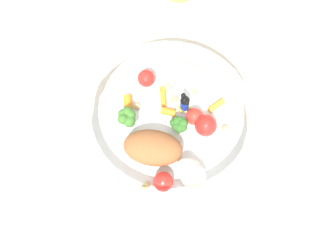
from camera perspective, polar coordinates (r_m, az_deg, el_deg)
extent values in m
plane|color=silver|center=(0.67, -1.16, -1.06)|extent=(2.40, 2.40, 0.00)
cylinder|color=white|center=(0.66, 0.00, -0.93)|extent=(0.23, 0.23, 0.01)
torus|color=white|center=(0.61, 0.00, 0.80)|extent=(0.24, 0.24, 0.01)
ellipsoid|color=brown|center=(0.63, -1.95, -2.82)|extent=(0.10, 0.08, 0.04)
cylinder|color=#8EB766|center=(0.65, 1.44, -0.33)|extent=(0.01, 0.01, 0.01)
sphere|color=#2D6023|center=(0.63, 1.95, 0.37)|extent=(0.01, 0.01, 0.01)
sphere|color=#2D6023|center=(0.64, 1.61, 0.69)|extent=(0.01, 0.01, 0.01)
sphere|color=#2D6023|center=(0.64, 1.23, 0.54)|extent=(0.02, 0.02, 0.02)
sphere|color=#2D6023|center=(0.64, 0.79, 0.12)|extent=(0.01, 0.01, 0.01)
sphere|color=#2D6023|center=(0.64, 1.17, -0.08)|extent=(0.01, 0.01, 0.01)
sphere|color=#2D6023|center=(0.64, 1.51, -0.22)|extent=(0.02, 0.02, 0.02)
sphere|color=#2D6023|center=(0.64, 1.90, -0.19)|extent=(0.01, 0.01, 0.01)
cylinder|color=#7FAD5B|center=(0.66, -5.07, 0.65)|extent=(0.01, 0.01, 0.02)
sphere|color=#386B28|center=(0.64, -4.78, 1.47)|extent=(0.01, 0.01, 0.01)
sphere|color=#386B28|center=(0.64, -5.24, 1.84)|extent=(0.02, 0.02, 0.02)
sphere|color=#386B28|center=(0.64, -5.84, 1.58)|extent=(0.01, 0.01, 0.01)
sphere|color=#386B28|center=(0.63, -5.81, 0.89)|extent=(0.02, 0.02, 0.02)
sphere|color=#386B28|center=(0.64, -4.96, 0.60)|extent=(0.02, 0.02, 0.02)
sphere|color=white|center=(0.63, 3.03, -5.70)|extent=(0.03, 0.03, 0.03)
sphere|color=white|center=(0.63, 2.64, -5.56)|extent=(0.03, 0.03, 0.03)
sphere|color=white|center=(0.62, 2.35, -5.36)|extent=(0.03, 0.03, 0.03)
sphere|color=white|center=(0.62, 2.55, -5.88)|extent=(0.02, 0.02, 0.02)
sphere|color=white|center=(0.62, 3.24, -6.40)|extent=(0.04, 0.04, 0.04)
cube|color=yellow|center=(0.67, 2.11, 2.38)|extent=(0.02, 0.02, 0.00)
cylinder|color=#1933B2|center=(0.66, 2.14, 2.76)|extent=(0.02, 0.02, 0.02)
sphere|color=black|center=(0.65, 2.19, 3.31)|extent=(0.01, 0.01, 0.01)
sphere|color=black|center=(0.65, 1.97, 3.93)|extent=(0.01, 0.01, 0.01)
sphere|color=black|center=(0.64, 2.43, 3.04)|extent=(0.01, 0.01, 0.01)
cylinder|color=orange|center=(0.67, -5.17, 2.80)|extent=(0.02, 0.03, 0.01)
cylinder|color=orange|center=(0.67, 6.20, 2.64)|extent=(0.03, 0.02, 0.01)
cylinder|color=orange|center=(0.68, -0.62, 3.81)|extent=(0.01, 0.03, 0.01)
cylinder|color=orange|center=(0.66, 0.04, 1.86)|extent=(0.03, 0.02, 0.01)
sphere|color=red|center=(0.68, -3.13, 6.07)|extent=(0.03, 0.03, 0.03)
sphere|color=red|center=(0.65, 4.87, 0.06)|extent=(0.03, 0.03, 0.03)
sphere|color=red|center=(0.62, -0.62, -7.16)|extent=(0.03, 0.03, 0.03)
sphere|color=red|center=(0.65, 3.40, 1.23)|extent=(0.03, 0.03, 0.03)
sphere|color=tan|center=(0.67, 0.89, 3.43)|extent=(0.01, 0.01, 0.01)
sphere|color=tan|center=(0.66, 7.34, -0.31)|extent=(0.01, 0.01, 0.01)
sphere|color=tan|center=(0.63, -3.20, -8.07)|extent=(0.01, 0.01, 0.01)
sphere|color=#D1B775|center=(0.67, -3.97, 2.60)|extent=(0.01, 0.01, 0.01)
sphere|color=tan|center=(0.68, 3.41, 4.38)|extent=(0.01, 0.01, 0.01)
sphere|color=#D1B775|center=(0.68, -0.01, 4.95)|extent=(0.01, 0.01, 0.01)
sphere|color=#D1B775|center=(0.63, -2.68, -7.55)|extent=(0.01, 0.01, 0.01)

